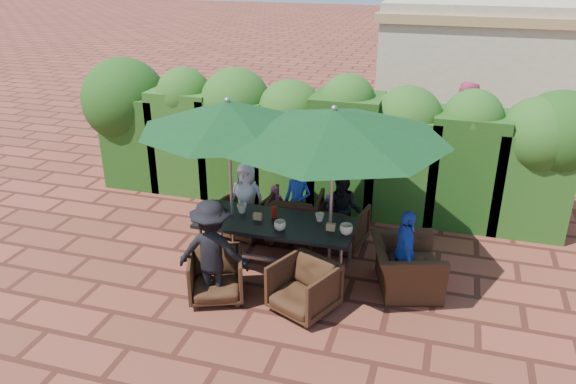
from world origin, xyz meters
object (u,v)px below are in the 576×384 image
(dining_table, at_px, (276,226))
(chair_far_left, at_px, (244,215))
(chair_near_right, at_px, (304,286))
(chair_far_mid, at_px, (295,214))
(chair_far_right, at_px, (342,224))
(chair_end_right, at_px, (406,259))
(umbrella_left, at_px, (228,115))
(umbrella_right, at_px, (334,124))
(chair_near_left, at_px, (216,274))

(dining_table, relative_size, chair_far_left, 3.12)
(chair_near_right, bearing_deg, chair_far_left, 154.80)
(chair_far_mid, xyz_separation_m, chair_far_right, (0.75, -0.03, -0.06))
(chair_far_mid, distance_m, chair_end_right, 2.06)
(chair_far_right, bearing_deg, chair_far_mid, 7.76)
(umbrella_left, relative_size, chair_far_mid, 2.96)
(umbrella_right, distance_m, chair_far_right, 2.07)
(dining_table, bearing_deg, umbrella_left, 176.89)
(dining_table, height_order, chair_near_left, dining_table)
(chair_near_right, bearing_deg, dining_table, 150.66)
(umbrella_right, distance_m, chair_far_left, 2.57)
(dining_table, bearing_deg, chair_far_right, 51.57)
(umbrella_left, distance_m, chair_far_left, 2.03)
(chair_far_left, bearing_deg, chair_far_mid, -160.85)
(dining_table, distance_m, chair_far_left, 1.21)
(dining_table, relative_size, chair_far_right, 3.08)
(chair_end_right, bearing_deg, chair_far_left, 56.69)
(chair_end_right, bearing_deg, chair_near_left, 95.62)
(dining_table, distance_m, umbrella_left, 1.68)
(chair_far_right, bearing_deg, chair_end_right, 149.26)
(chair_far_mid, height_order, chair_near_left, chair_far_mid)
(chair_near_right, relative_size, chair_end_right, 0.73)
(dining_table, relative_size, umbrella_right, 0.73)
(chair_far_mid, bearing_deg, chair_end_right, 147.38)
(chair_far_left, height_order, chair_end_right, chair_end_right)
(chair_far_left, height_order, chair_near_left, chair_near_left)
(dining_table, height_order, chair_far_left, dining_table)
(chair_far_right, height_order, chair_near_left, chair_far_right)
(umbrella_right, height_order, chair_near_right, umbrella_right)
(chair_far_mid, bearing_deg, umbrella_right, 124.25)
(dining_table, distance_m, chair_far_right, 1.25)
(chair_far_right, distance_m, chair_near_left, 2.27)
(chair_far_right, bearing_deg, dining_table, 61.70)
(chair_far_left, height_order, chair_far_right, chair_far_right)
(dining_table, distance_m, umbrella_right, 1.72)
(dining_table, bearing_deg, chair_near_left, -120.03)
(chair_far_left, distance_m, chair_far_mid, 0.83)
(chair_far_left, distance_m, chair_end_right, 2.76)
(chair_far_right, relative_size, chair_near_right, 0.97)
(umbrella_right, relative_size, chair_near_left, 4.22)
(umbrella_right, xyz_separation_m, chair_far_right, (-0.01, 0.91, -1.86))
(umbrella_right, distance_m, chair_near_left, 2.46)
(umbrella_right, bearing_deg, chair_near_left, -143.44)
(dining_table, xyz_separation_m, chair_near_right, (0.65, -0.88, -0.31))
(chair_near_right, bearing_deg, chair_near_left, -153.68)
(chair_far_left, distance_m, chair_near_right, 2.25)
(chair_far_right, distance_m, chair_end_right, 1.42)
(umbrella_left, relative_size, chair_end_right, 2.44)
(chair_far_left, bearing_deg, chair_end_right, 172.03)
(chair_near_left, bearing_deg, umbrella_right, 14.55)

